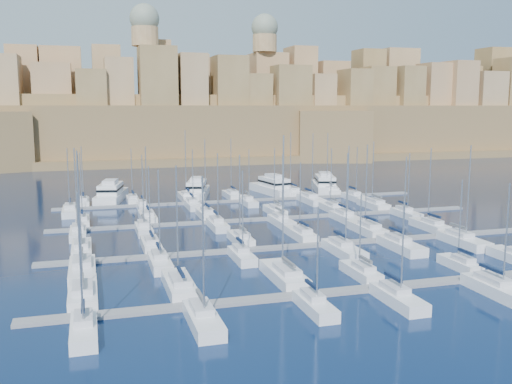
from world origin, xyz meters
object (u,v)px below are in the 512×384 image
object	(u,v)px
sailboat_2	(284,275)
motor_yacht_c	(273,187)
motor_yacht_a	(111,193)
sailboat_4	(460,264)
motor_yacht_d	(325,184)
motor_yacht_b	(197,190)
sailboat_0	(83,293)

from	to	relation	value
sailboat_2	motor_yacht_c	size ratio (longest dim) A/B	1.07
sailboat_2	motor_yacht_a	xyz separation A→B (m)	(-18.46, 69.45, 0.93)
motor_yacht_a	sailboat_4	bearing A→B (deg)	-58.89
motor_yacht_d	motor_yacht_b	bearing A→B (deg)	-178.83
motor_yacht_c	motor_yacht_d	distance (m)	14.14
motor_yacht_a	sailboat_0	bearing A→B (deg)	-94.78
sailboat_4	motor_yacht_d	distance (m)	71.95
sailboat_0	motor_yacht_a	bearing A→B (deg)	85.22
motor_yacht_a	motor_yacht_b	world-z (taller)	same
sailboat_4	motor_yacht_c	distance (m)	71.02
motor_yacht_b	motor_yacht_d	xyz separation A→B (m)	(33.55, 0.69, -0.00)
sailboat_0	motor_yacht_d	xyz separation A→B (m)	(59.45, 69.65, 0.96)
sailboat_0	sailboat_4	xyz separation A→B (m)	(48.77, -1.50, -0.05)
sailboat_4	motor_yacht_c	xyz separation A→B (m)	(-3.45, 70.92, 1.01)
sailboat_4	motor_yacht_b	world-z (taller)	sailboat_4
sailboat_4	motor_yacht_d	world-z (taller)	sailboat_4
sailboat_4	motor_yacht_c	size ratio (longest dim) A/B	0.71
sailboat_4	motor_yacht_a	bearing A→B (deg)	121.11
motor_yacht_b	motor_yacht_c	xyz separation A→B (m)	(19.42, 0.46, -0.00)
sailboat_0	sailboat_2	distance (m)	24.28
sailboat_2	sailboat_4	bearing A→B (deg)	-3.98
sailboat_4	motor_yacht_b	size ratio (longest dim) A/B	0.75
motor_yacht_c	sailboat_0	bearing A→B (deg)	-123.14
sailboat_4	motor_yacht_d	size ratio (longest dim) A/B	0.69
motor_yacht_a	motor_yacht_d	distance (m)	53.63
sailboat_0	sailboat_2	xyz separation A→B (m)	(24.28, 0.20, 0.02)
motor_yacht_d	sailboat_2	bearing A→B (deg)	-116.86
motor_yacht_a	motor_yacht_d	bearing A→B (deg)	-0.01
sailboat_0	sailboat_2	bearing A→B (deg)	0.48
motor_yacht_c	motor_yacht_d	xyz separation A→B (m)	(14.13, 0.23, 0.00)
motor_yacht_c	motor_yacht_d	bearing A→B (deg)	0.91
sailboat_4	motor_yacht_d	bearing A→B (deg)	81.46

